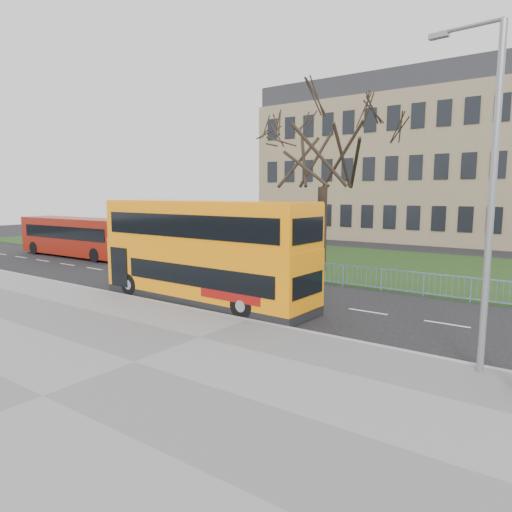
% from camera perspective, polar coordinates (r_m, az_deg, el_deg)
% --- Properties ---
extents(ground, '(120.00, 120.00, 0.00)m').
position_cam_1_polar(ground, '(18.11, 1.88, -7.20)').
color(ground, black).
rests_on(ground, ground).
extents(pavement, '(80.00, 10.50, 0.12)m').
position_cam_1_polar(pavement, '(13.28, -14.94, -12.87)').
color(pavement, slate).
rests_on(pavement, ground).
extents(kerb, '(80.00, 0.20, 0.14)m').
position_cam_1_polar(kerb, '(16.87, -1.07, -8.08)').
color(kerb, '#939396').
rests_on(kerb, ground).
extents(grass_verge, '(80.00, 15.40, 0.08)m').
position_cam_1_polar(grass_verge, '(30.80, 16.82, -1.19)').
color(grass_verge, '#1B3513').
rests_on(grass_verge, ground).
extents(guard_railing, '(40.00, 0.12, 1.10)m').
position_cam_1_polar(guard_railing, '(23.64, 10.81, -2.40)').
color(guard_railing, '#7494CE').
rests_on(guard_railing, ground).
extents(bare_tree, '(8.33, 8.33, 11.90)m').
position_cam_1_polar(bare_tree, '(27.68, 8.39, 10.52)').
color(bare_tree, black).
rests_on(bare_tree, grass_verge).
extents(civic_building, '(30.00, 15.00, 14.00)m').
position_cam_1_polar(civic_building, '(51.74, 19.36, 9.96)').
color(civic_building, '#877755').
rests_on(civic_building, ground).
extents(yellow_bus, '(10.39, 2.75, 4.33)m').
position_cam_1_polar(yellow_bus, '(19.68, -6.53, 0.85)').
color(yellow_bus, orange).
rests_on(yellow_bus, ground).
extents(red_bus, '(10.97, 2.80, 2.87)m').
position_cam_1_polar(red_bus, '(36.47, -21.38, 2.32)').
color(red_bus, maroon).
rests_on(red_bus, ground).
extents(street_lamp, '(1.84, 0.36, 8.68)m').
position_cam_1_polar(street_lamp, '(12.72, 26.99, 7.81)').
color(street_lamp, gray).
rests_on(street_lamp, pavement).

